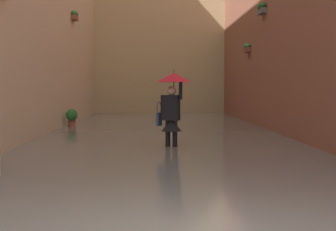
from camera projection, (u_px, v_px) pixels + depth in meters
ground_plane at (162, 138)px, 15.46m from camera, size 60.00×60.00×0.00m
flood_water at (162, 135)px, 15.45m from camera, size 7.90×28.46×0.18m
building_facade_far at (159, 2)px, 27.19m from camera, size 10.70×1.80×12.74m
person_wading at (172, 98)px, 11.65m from camera, size 0.86×0.86×2.02m
potted_plant_near_right at (72, 118)px, 17.69m from camera, size 0.42×0.42×0.81m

